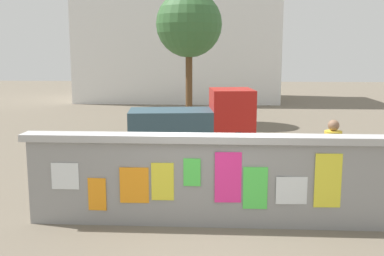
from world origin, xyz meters
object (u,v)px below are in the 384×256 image
object	(u,v)px
auto_rickshaw_truck	(198,121)
bicycle_far	(119,163)
tree_roadside	(189,25)
bicycle_near	(250,169)
person_walking	(332,152)
motorcycle	(170,178)

from	to	relation	value
auto_rickshaw_truck	bicycle_far	distance (m)	3.53
auto_rickshaw_truck	tree_roadside	world-z (taller)	tree_roadside
bicycle_near	person_walking	xyz separation A→B (m)	(1.53, -0.94, 0.62)
motorcycle	person_walking	bearing A→B (deg)	4.02
motorcycle	bicycle_near	bearing A→B (deg)	35.14
bicycle_far	person_walking	world-z (taller)	person_walking
bicycle_near	bicycle_far	size ratio (longest dim) A/B	1.01
motorcycle	tree_roadside	xyz separation A→B (m)	(-0.27, 9.87, 3.52)
person_walking	auto_rickshaw_truck	bearing A→B (deg)	123.35
tree_roadside	bicycle_far	bearing A→B (deg)	-97.49
person_walking	tree_roadside	world-z (taller)	tree_roadside
motorcycle	bicycle_near	world-z (taller)	bicycle_near
bicycle_near	tree_roadside	xyz separation A→B (m)	(-1.93, 8.71, 3.62)
tree_roadside	bicycle_near	bearing A→B (deg)	-77.51
motorcycle	bicycle_near	size ratio (longest dim) A/B	1.11
auto_rickshaw_truck	bicycle_near	distance (m)	3.67
person_walking	tree_roadside	distance (m)	10.68
auto_rickshaw_truck	tree_roadside	distance (m)	6.18
bicycle_near	bicycle_far	bearing A→B (deg)	173.46
bicycle_near	bicycle_far	xyz separation A→B (m)	(-3.03, 0.35, 0.00)
auto_rickshaw_truck	bicycle_far	size ratio (longest dim) A/B	2.22
auto_rickshaw_truck	person_walking	world-z (taller)	auto_rickshaw_truck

